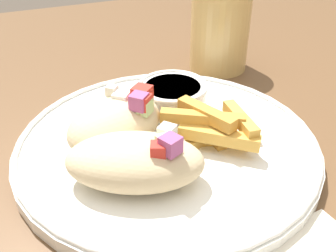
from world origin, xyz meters
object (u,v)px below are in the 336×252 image
pita_sandwich_near (136,161)px  sauce_ramekin (176,95)px  plate (168,145)px  fries_pile (216,127)px  pita_sandwich_far (116,123)px  water_glass (219,35)px

pita_sandwich_near → sauce_ramekin: 0.14m
plate → fries_pile: size_ratio=3.06×
fries_pile → sauce_ramekin: fries_pile is taller
pita_sandwich_far → water_glass: size_ratio=1.08×
pita_sandwich_near → sauce_ramekin: pita_sandwich_near is taller
pita_sandwich_far → water_glass: (0.21, 0.16, 0.01)m
water_glass → pita_sandwich_near: bearing=-133.2°
plate → pita_sandwich_far: 0.06m
plate → sauce_ramekin: sauce_ramekin is taller
plate → sauce_ramekin: 0.07m
plate → pita_sandwich_near: 0.07m
fries_pile → plate: bearing=156.2°
fries_pile → water_glass: water_glass is taller
pita_sandwich_far → water_glass: water_glass is taller
sauce_ramekin → water_glass: bearing=43.3°
water_glass → plate: bearing=-131.9°
plate → fries_pile: 0.05m
plate → fries_pile: bearing=-23.8°
plate → pita_sandwich_far: size_ratio=2.58×
pita_sandwich_near → pita_sandwich_far: pita_sandwich_far is taller
plate → pita_sandwich_near: (-0.05, -0.05, 0.03)m
pita_sandwich_far → pita_sandwich_near: bearing=-112.1°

